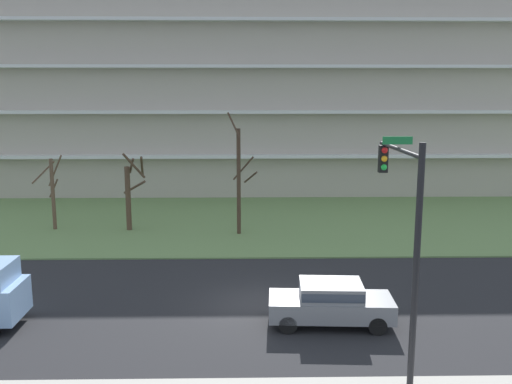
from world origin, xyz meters
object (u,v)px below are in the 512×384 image
Objects in this scene: tree_far_left at (52,191)px; traffic_signal_mast at (404,218)px; tree_left at (130,192)px; sedan_gray_near_left at (331,301)px; tree_center at (239,179)px.

tree_far_left is 23.82m from traffic_signal_mast.
tree_left is 20.67m from traffic_signal_mast.
tree_center is at bearing 107.89° from sedan_gray_near_left.
traffic_signal_mast is (4.91, -16.10, 1.37)m from tree_center.
tree_center is 13.51m from sedan_gray_near_left.
tree_left is at bearing 123.75° from traffic_signal_mast.
tree_left reaches higher than sedan_gray_near_left.
tree_center reaches higher than tree_far_left.
tree_far_left is 0.64× the size of tree_center.
tree_far_left is at bearing 132.83° from traffic_signal_mast.
tree_left reaches higher than tree_far_left.
tree_far_left is 4.72m from tree_left.
tree_left is at bearing -3.71° from tree_far_left.
tree_far_left is 0.65× the size of traffic_signal_mast.
tree_far_left is 20.38m from sedan_gray_near_left.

